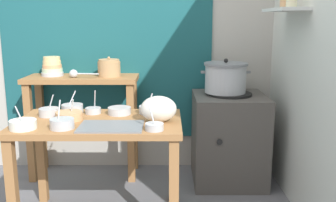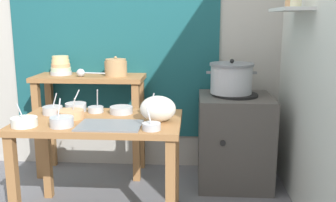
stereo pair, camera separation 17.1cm
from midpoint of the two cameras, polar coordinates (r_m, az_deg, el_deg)
wall_back at (r=3.56m, az=-6.49°, el=10.72°), size 4.40×0.12×2.60m
wall_right at (r=2.80m, az=19.45°, el=9.74°), size 0.30×3.20×2.60m
prep_table at (r=2.65m, az=-11.84°, el=-5.15°), size 1.10×0.66×0.72m
back_shelf_table at (r=3.45m, az=-13.77°, el=-0.05°), size 0.96×0.40×0.90m
stove_block at (r=3.32m, az=7.73°, el=-5.52°), size 0.60×0.61×0.78m
steamer_pot at (r=3.22m, az=7.23°, el=3.48°), size 0.41×0.36×0.29m
clay_pot at (r=3.35m, az=-10.04°, el=4.86°), size 0.19×0.19×0.17m
bowl_stack_enamel at (r=3.50m, az=-18.05°, el=4.80°), size 0.19×0.19×0.17m
ladle at (r=3.34m, az=-15.00°, el=3.96°), size 0.25×0.07×0.07m
serving_tray at (r=2.43m, az=-10.30°, el=-3.76°), size 0.40×0.28×0.01m
plastic_bag at (r=2.51m, az=-3.19°, el=-1.20°), size 0.24×0.16×0.17m
prep_bowl_0 at (r=2.54m, az=-22.45°, el=-3.20°), size 0.16×0.16×0.15m
prep_bowl_1 at (r=2.87m, az=-15.56°, el=-1.04°), size 0.15×0.15×0.15m
prep_bowl_2 at (r=2.67m, az=-16.14°, el=-2.09°), size 0.18×0.18×0.14m
prep_bowl_3 at (r=2.47m, az=-17.26°, el=-3.17°), size 0.15×0.15×0.17m
prep_bowl_4 at (r=2.75m, az=-8.85°, el=-1.40°), size 0.16×0.16×0.05m
prep_bowl_5 at (r=2.82m, az=-18.78°, el=-1.51°), size 0.14×0.14×0.15m
prep_bowl_6 at (r=2.81m, az=-12.63°, el=-1.33°), size 0.11×0.11×0.17m
prep_bowl_7 at (r=2.33m, az=-3.98°, el=-3.78°), size 0.11×0.11×0.16m
prep_bowl_8 at (r=2.75m, az=-4.34°, el=-1.24°), size 0.16×0.16×0.14m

